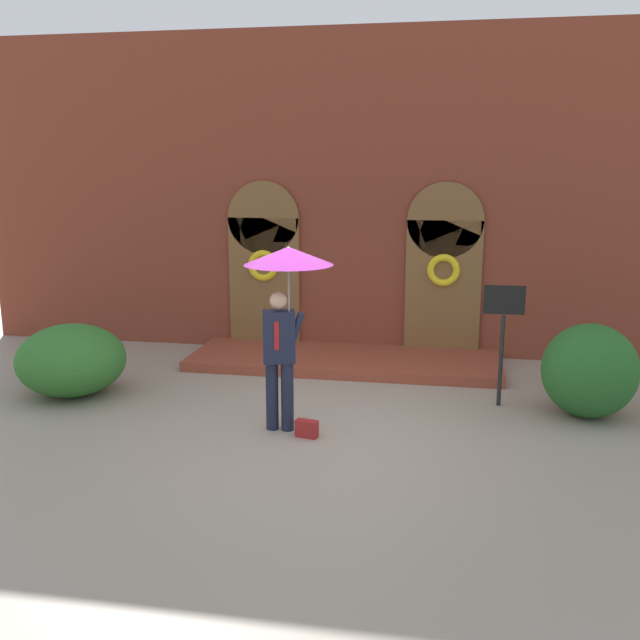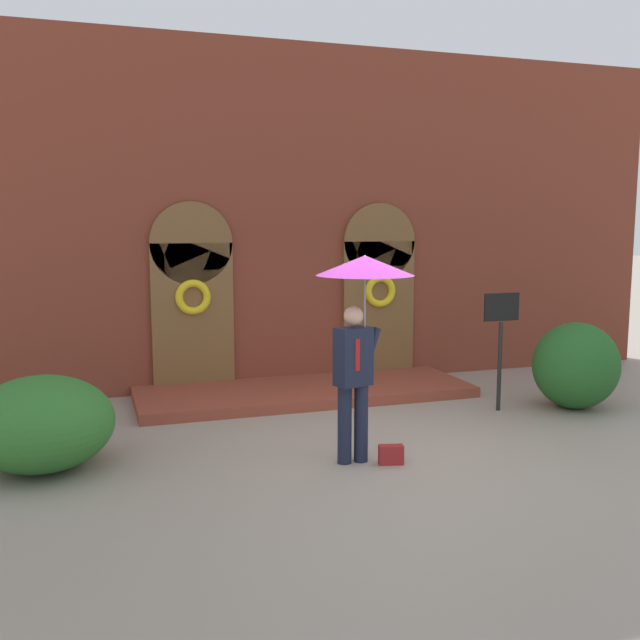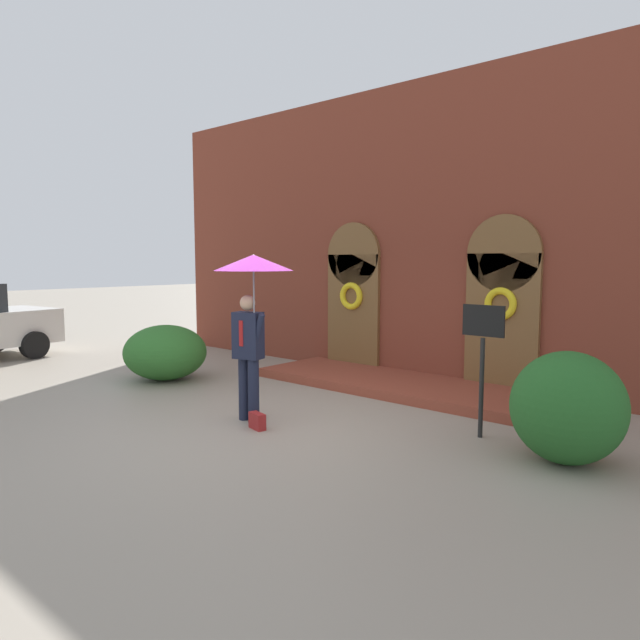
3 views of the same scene
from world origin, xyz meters
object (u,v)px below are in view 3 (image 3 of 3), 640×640
object	(u,v)px
shrub_left	(165,352)
shrub_right	(568,407)
sign_post	(483,348)
handbag	(257,421)
person_with_umbrella	(252,287)

from	to	relation	value
shrub_left	shrub_right	bearing A→B (deg)	3.00
sign_post	shrub_right	distance (m)	1.28
handbag	sign_post	size ratio (longest dim) A/B	0.16
person_with_umbrella	shrub_right	size ratio (longest dim) A/B	1.86
person_with_umbrella	handbag	distance (m)	1.84
shrub_right	person_with_umbrella	bearing A→B (deg)	-162.35
person_with_umbrella	sign_post	bearing A→B (deg)	28.16
person_with_umbrella	shrub_right	bearing A→B (deg)	17.65
handbag	sign_post	world-z (taller)	sign_post
handbag	shrub_left	xyz separation A→B (m)	(-3.74, 1.05, 0.42)
shrub_left	person_with_umbrella	bearing A→B (deg)	-13.83
person_with_umbrella	shrub_left	size ratio (longest dim) A/B	1.50
person_with_umbrella	shrub_right	distance (m)	4.26
person_with_umbrella	handbag	world-z (taller)	person_with_umbrella
handbag	shrub_left	size ratio (longest dim) A/B	0.18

